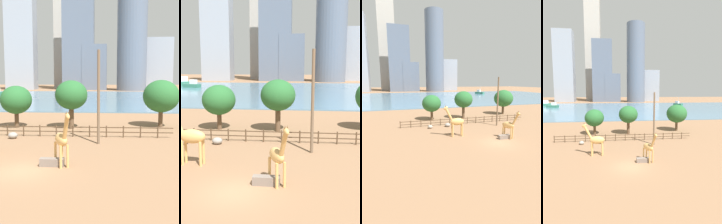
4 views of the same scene
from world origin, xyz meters
The scene contains 21 objects.
ground_plane centered at (0.00, 80.00, 0.00)m, with size 400.00×400.00×0.00m, color #8C6647.
harbor_water centered at (0.00, 77.00, 0.10)m, with size 180.00×86.00×0.20m, color slate.
giraffe_tall centered at (-4.70, 4.61, 2.32)m, with size 3.33×0.99×4.92m.
giraffe_companion centered at (2.57, 1.39, 2.01)m, with size 1.74×2.68×4.29m.
utility_pole centered at (4.99, 8.82, 4.64)m, with size 0.28×0.28×9.28m, color brown.
boulder_near_fence centered at (-7.78, 10.29, 0.32)m, with size 0.87×0.85×0.63m, color gray.
boulder_by_pole centered at (-4.41, 10.65, 0.35)m, with size 1.04×0.93×0.69m, color gray.
feeding_trough centered at (1.81, 1.35, 0.30)m, with size 1.80×0.60×0.60m, color #72665B.
enclosure_fence centered at (-0.37, 12.00, 0.76)m, with size 26.12×0.14×1.30m.
tree_left_large centered at (-6.21, 17.43, 3.68)m, with size 4.14×4.14×5.57m.
tree_center_broad centered at (1.16, 17.19, 4.35)m, with size 4.19×4.19×6.28m.
tree_right_tall centered at (12.95, 19.20, 4.14)m, with size 4.81×4.81×6.33m.
boat_ferry centered at (-45.68, 94.84, 1.48)m, with size 8.79×7.32×7.67m.
boat_sailboat centered at (41.27, 92.88, 1.16)m, with size 5.34×6.66×5.77m.
boat_tug centered at (-37.11, 84.80, 1.20)m, with size 7.14×4.26×2.96m.
skyline_tower_needle centered at (-2.46, 146.52, 12.80)m, with size 14.11×13.65×25.61m, color slate.
skyline_block_central centered at (35.09, 155.02, 15.15)m, with size 16.06×13.03×30.30m, color #939EAD.
skyline_tower_glass centered at (-45.63, 145.94, 31.58)m, with size 16.83×10.54×63.16m, color #939EAD.
skyline_block_left centered at (-11.71, 144.95, 27.85)m, with size 17.90×10.05×55.69m, color slate.
skyline_block_right centered at (18.32, 138.06, 34.20)m, with size 16.21×16.21×68.40m, color slate.
skyline_tower_short centered at (-22.26, 169.55, 52.24)m, with size 15.20×12.60×104.49m, color #B7B2A8.
Camera 4 is at (-2.05, -20.76, 9.38)m, focal length 28.00 mm.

